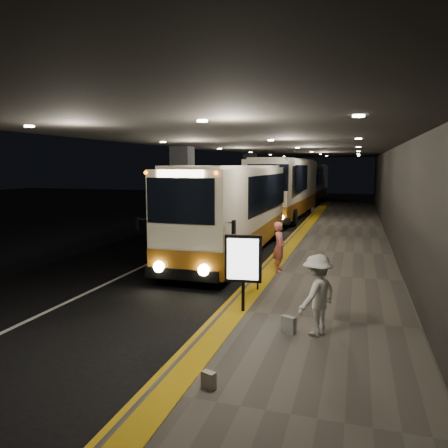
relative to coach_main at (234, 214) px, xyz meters
The scene contains 17 objects.
ground 4.35m from the coach_main, 100.86° to the right, with size 90.00×90.00×0.00m, color black.
lane_line_white 3.24m from the coach_main, 157.28° to the left, with size 0.12×50.00×0.01m, color silver.
kerb_stripe_yellow 2.56m from the coach_main, 33.82° to the left, with size 0.18×50.00×0.01m, color gold.
sidewalk 4.44m from the coach_main, 14.98° to the left, with size 4.50×50.00×0.15m, color #514C44.
tactile_strip 2.81m from the coach_main, 27.03° to the left, with size 0.50×50.00×0.01m, color gold.
terminal_wall 6.47m from the coach_main, ahead, with size 0.10×50.00×6.00m, color black.
support_columns 2.31m from the coach_main, behind, with size 0.80×24.80×4.40m.
canopy 3.56m from the coach_main, 31.49° to the left, with size 9.00×50.00×0.40m, color black.
coach_main is the anchor object (origin of this frame).
coach_second 13.05m from the coach_main, 89.90° to the left, with size 3.03×12.68×3.96m.
coach_third 26.67m from the coach_main, 89.69° to the left, with size 2.97×11.58×3.61m.
passenger_boarding 3.83m from the coach_main, 50.68° to the right, with size 0.60×0.40×1.66m, color #D86C64.
passenger_waiting_white 9.06m from the coach_main, 63.26° to the right, with size 1.09×0.51×1.69m, color silver.
bag_polka 9.03m from the coach_main, 66.85° to the right, with size 0.30×0.13×0.37m, color black.
bag_plain 11.23m from the coach_main, 76.26° to the right, with size 0.22×0.13×0.27m, color #B1AFA6.
info_sign 7.48m from the coach_main, 72.51° to the right, with size 0.89×0.21×1.86m.
stanchion_post 5.76m from the coach_main, 67.35° to the right, with size 0.05×0.05×1.02m, color black.
Camera 1 is at (5.53, -13.02, 3.65)m, focal length 35.00 mm.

